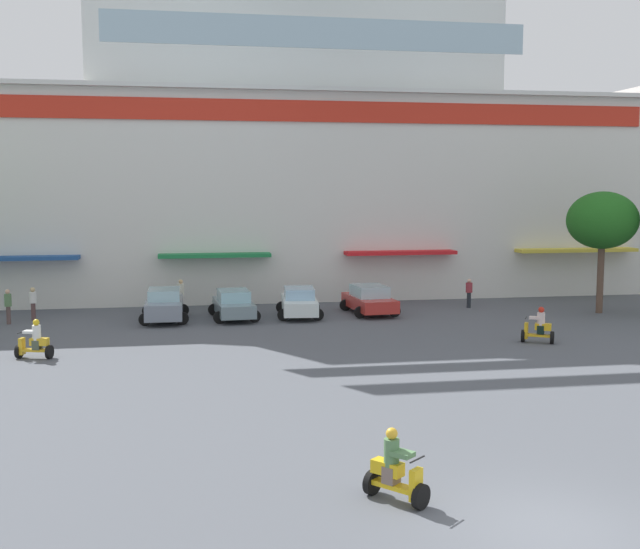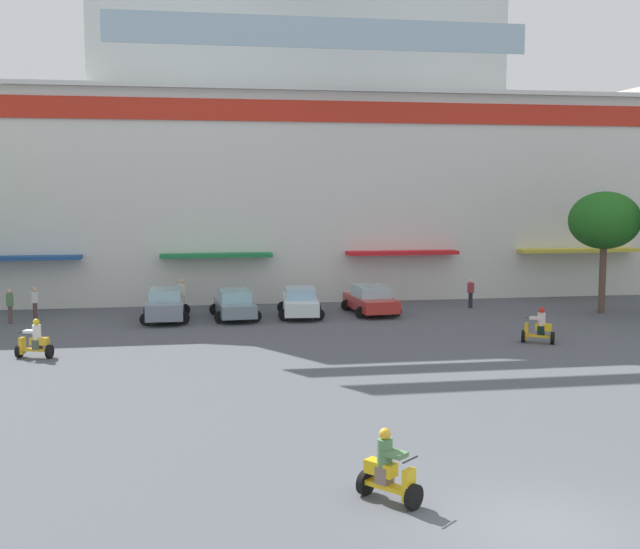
% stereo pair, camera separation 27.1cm
% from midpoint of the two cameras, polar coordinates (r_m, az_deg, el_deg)
% --- Properties ---
extents(ground_plane, '(128.00, 128.00, 0.00)m').
position_cam_midpoint_polar(ground_plane, '(27.82, 4.24, -7.08)').
color(ground_plane, '#50545A').
extents(colonial_building, '(43.38, 15.96, 21.45)m').
position_cam_midpoint_polar(colonial_building, '(49.54, -2.19, 9.29)').
color(colonial_building, silver).
rests_on(colonial_building, ground).
extents(plaza_tree_1, '(3.72, 3.19, 6.28)m').
position_cam_midpoint_polar(plaza_tree_1, '(42.69, 19.72, 3.70)').
color(plaza_tree_1, brown).
rests_on(plaza_tree_1, ground).
extents(parked_car_0, '(2.37, 4.30, 1.57)m').
position_cam_midpoint_polar(parked_car_0, '(38.93, -11.45, -2.16)').
color(parked_car_0, gray).
rests_on(parked_car_0, ground).
extents(parked_car_1, '(2.46, 4.15, 1.44)m').
position_cam_midpoint_polar(parked_car_1, '(38.94, -6.51, -2.17)').
color(parked_car_1, gray).
rests_on(parked_car_1, ground).
extents(parked_car_2, '(2.51, 4.19, 1.47)m').
position_cam_midpoint_polar(parked_car_2, '(39.33, -1.73, -2.03)').
color(parked_car_2, silver).
rests_on(parked_car_2, ground).
extents(parked_car_3, '(2.64, 4.27, 1.47)m').
position_cam_midpoint_polar(parked_car_3, '(40.32, 3.43, -1.83)').
color(parked_car_3, '#B62D27').
rests_on(parked_car_3, ground).
extents(scooter_rider_0, '(1.44, 0.86, 1.51)m').
position_cam_midpoint_polar(scooter_rider_0, '(31.71, -20.30, -4.67)').
color(scooter_rider_0, black).
rests_on(scooter_rider_0, ground).
extents(scooter_rider_1, '(1.40, 1.11, 1.53)m').
position_cam_midpoint_polar(scooter_rider_1, '(33.92, 15.40, -3.78)').
color(scooter_rider_1, black).
rests_on(scooter_rider_1, ground).
extents(scooter_rider_4, '(1.27, 1.36, 1.54)m').
position_cam_midpoint_polar(scooter_rider_4, '(16.64, 5.02, -14.13)').
color(scooter_rider_4, black).
rests_on(scooter_rider_4, ground).
extents(pedestrian_0, '(0.45, 0.45, 1.64)m').
position_cam_midpoint_polar(pedestrian_0, '(40.71, -20.36, -1.86)').
color(pedestrian_0, brown).
rests_on(pedestrian_0, ground).
extents(pedestrian_1, '(0.47, 0.47, 1.67)m').
position_cam_midpoint_polar(pedestrian_1, '(41.86, -10.28, -1.33)').
color(pedestrian_1, '#77675F').
rests_on(pedestrian_1, ground).
extents(pedestrian_2, '(0.41, 0.41, 1.58)m').
position_cam_midpoint_polar(pedestrian_2, '(42.97, 10.62, -1.22)').
color(pedestrian_2, '#1F2328').
rests_on(pedestrian_2, ground).
extents(pedestrian_3, '(0.34, 0.34, 1.67)m').
position_cam_midpoint_polar(pedestrian_3, '(40.05, -21.95, -2.02)').
color(pedestrian_3, brown).
rests_on(pedestrian_3, ground).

